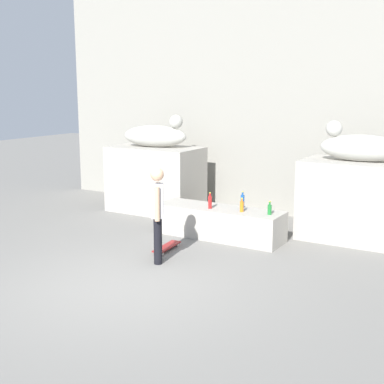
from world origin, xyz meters
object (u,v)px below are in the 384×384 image
object	(u,v)px
statue_reclining_left	(156,135)
bottle_orange	(242,206)
skateboard	(167,247)
statue_reclining_right	(360,147)
skater	(158,211)
bottle_blue	(242,201)
bottle_red	(210,202)
bottle_green	(270,209)

from	to	relation	value
statue_reclining_left	bottle_orange	size ratio (longest dim) A/B	6.04
skateboard	bottle_orange	distance (m)	1.67
statue_reclining_right	skateboard	size ratio (longest dim) A/B	2.02
skater	bottle_orange	world-z (taller)	skater
statue_reclining_left	bottle_blue	distance (m)	3.17
statue_reclining_right	bottle_red	distance (m)	3.11
skateboard	bottle_red	xyz separation A→B (m)	(0.31, 1.10, 0.69)
skater	bottle_green	size ratio (longest dim) A/B	6.44
statue_reclining_right	bottle_green	xyz separation A→B (m)	(-1.32, -1.26, -1.15)
skateboard	bottle_blue	world-z (taller)	bottle_blue
statue_reclining_right	bottle_blue	bearing A→B (deg)	21.18
statue_reclining_left	skater	bearing A→B (deg)	-65.63
bottle_orange	statue_reclining_right	bearing A→B (deg)	35.33
skater	bottle_red	bearing A→B (deg)	145.18
bottle_orange	bottle_blue	distance (m)	0.37
statue_reclining_right	bottle_green	world-z (taller)	statue_reclining_right
statue_reclining_right	bottle_green	size ratio (longest dim) A/B	6.34
skateboard	statue_reclining_left	bearing A→B (deg)	-147.32
statue_reclining_left	bottle_green	xyz separation A→B (m)	(3.49, -1.27, -1.15)
bottle_orange	bottle_red	world-z (taller)	bottle_red
skateboard	bottle_green	world-z (taller)	bottle_green
statue_reclining_right	skater	world-z (taller)	statue_reclining_right
statue_reclining_left	statue_reclining_right	bearing A→B (deg)	-10.67
bottle_orange	bottle_red	bearing A→B (deg)	-173.92
bottle_orange	bottle_green	xyz separation A→B (m)	(0.55, 0.07, -0.01)
bottle_orange	bottle_green	size ratio (longest dim) A/B	1.07
skater	bottle_blue	distance (m)	2.25
bottle_orange	bottle_red	size ratio (longest dim) A/B	0.85
bottle_red	statue_reclining_right	bearing A→B (deg)	28.83
skateboard	bottle_red	world-z (taller)	bottle_red
statue_reclining_left	bottle_orange	distance (m)	3.42
skater	skateboard	distance (m)	1.11
statue_reclining_left	skateboard	distance (m)	3.66
statue_reclining_right	bottle_orange	distance (m)	2.56
skateboard	statue_reclining_right	bearing A→B (deg)	126.03
bottle_green	statue_reclining_left	bearing A→B (deg)	160.00
skater	skateboard	xyz separation A→B (m)	(-0.25, 0.65, -0.86)
skateboard	bottle_orange	xyz separation A→B (m)	(0.98, 1.17, 0.67)
statue_reclining_right	bottle_blue	world-z (taller)	statue_reclining_right
bottle_green	bottle_blue	bearing A→B (deg)	159.04
statue_reclining_left	bottle_red	size ratio (longest dim) A/B	5.12
statue_reclining_left	bottle_red	world-z (taller)	statue_reclining_left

